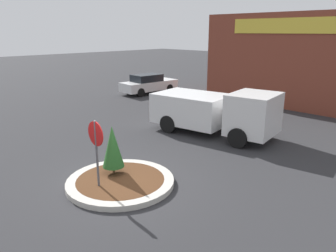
# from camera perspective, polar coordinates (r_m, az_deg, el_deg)

# --- Properties ---
(ground_plane) EXTENTS (120.00, 120.00, 0.00)m
(ground_plane) POSITION_cam_1_polar(r_m,az_deg,el_deg) (10.82, -8.24, -10.00)
(ground_plane) COLOR #2D2D30
(traffic_island) EXTENTS (3.44, 3.44, 0.18)m
(traffic_island) POSITION_cam_1_polar(r_m,az_deg,el_deg) (10.78, -8.26, -9.58)
(traffic_island) COLOR #BCB7AD
(traffic_island) RESTS_ON ground_plane
(stop_sign) EXTENTS (0.76, 0.07, 2.24)m
(stop_sign) POSITION_cam_1_polar(r_m,az_deg,el_deg) (9.93, -12.40, -2.89)
(stop_sign) COLOR #4C4C51
(stop_sign) RESTS_ON ground_plane
(island_shrub) EXTENTS (0.72, 0.72, 1.64)m
(island_shrub) POSITION_cam_1_polar(r_m,az_deg,el_deg) (10.87, -9.62, -3.54)
(island_shrub) COLOR brown
(island_shrub) RESTS_ON traffic_island
(utility_truck) EXTENTS (6.13, 3.18, 2.17)m
(utility_truck) POSITION_cam_1_polar(r_m,az_deg,el_deg) (15.56, 8.06, 2.64)
(utility_truck) COLOR silver
(utility_truck) RESTS_ON ground_plane
(storefront_building) EXTENTS (15.04, 6.07, 5.87)m
(storefront_building) POSITION_cam_1_polar(r_m,az_deg,el_deg) (23.78, 26.30, 10.20)
(storefront_building) COLOR brown
(storefront_building) RESTS_ON ground_plane
(parked_sedan_white) EXTENTS (2.01, 4.72, 1.51)m
(parked_sedan_white) POSITION_cam_1_polar(r_m,az_deg,el_deg) (26.05, -3.40, 7.36)
(parked_sedan_white) COLOR silver
(parked_sedan_white) RESTS_ON ground_plane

